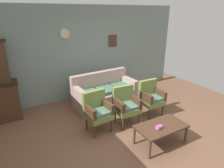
{
  "coord_description": "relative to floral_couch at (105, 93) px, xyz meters",
  "views": [
    {
      "loc": [
        -2.1,
        -2.72,
        2.51
      ],
      "look_at": [
        0.05,
        1.12,
        0.85
      ],
      "focal_mm": 30.91,
      "sensor_mm": 36.0,
      "label": 1
    }
  ],
  "objects": [
    {
      "name": "armchair_row_middle",
      "position": [
        0.75,
        -1.1,
        0.17
      ],
      "size": [
        0.52,
        0.49,
        0.9
      ],
      "color": "olive",
      "rests_on": "ground"
    },
    {
      "name": "floral_couch",
      "position": [
        0.0,
        0.0,
        0.0
      ],
      "size": [
        1.8,
        0.92,
        0.9
      ],
      "color": "tan",
      "rests_on": "ground"
    },
    {
      "name": "wall_back_with_decor",
      "position": [
        -0.17,
        0.86,
        1.02
      ],
      "size": [
        6.4,
        0.09,
        2.7
      ],
      "color": "gray",
      "rests_on": "ground"
    },
    {
      "name": "ground_plane",
      "position": [
        -0.17,
        -1.77,
        -0.33
      ],
      "size": [
        7.68,
        7.68,
        0.0
      ],
      "primitive_type": "plane",
      "color": "brown"
    },
    {
      "name": "coffee_table",
      "position": [
        0.15,
        -2.14,
        0.05
      ],
      "size": [
        1.0,
        0.56,
        0.42
      ],
      "color": "#472D1E",
      "rests_on": "ground"
    },
    {
      "name": "armchair_near_cabinet",
      "position": [
        -0.73,
        -1.08,
        0.17
      ],
      "size": [
        0.56,
        0.53,
        0.9
      ],
      "color": "olive",
      "rests_on": "ground"
    },
    {
      "name": "book_stack_on_table",
      "position": [
        0.05,
        -2.19,
        0.12
      ],
      "size": [
        0.15,
        0.09,
        0.06
      ],
      "color": "#BF53A9",
      "rests_on": "coffee_table"
    },
    {
      "name": "armchair_near_couch_end",
      "position": [
        -0.03,
        -1.14,
        0.17
      ],
      "size": [
        0.55,
        0.52,
        0.9
      ],
      "color": "olive",
      "rests_on": "ground"
    }
  ]
}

